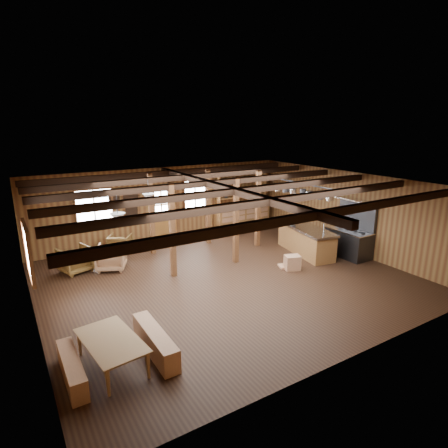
{
  "coord_description": "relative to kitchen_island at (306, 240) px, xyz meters",
  "views": [
    {
      "loc": [
        -5.3,
        -8.65,
        4.47
      ],
      "look_at": [
        0.7,
        1.24,
        1.27
      ],
      "focal_mm": 30.0,
      "sensor_mm": 36.0,
      "label": 1
    }
  ],
  "objects": [
    {
      "name": "timber_posts",
      "position": [
        -3.03,
        1.63,
        0.92
      ],
      "size": [
        3.95,
        2.35,
        2.8
      ],
      "color": "#432713",
      "rests_on": "floor"
    },
    {
      "name": "notice_boards",
      "position": [
        -5.05,
        4.01,
        1.16
      ],
      "size": [
        1.08,
        0.03,
        0.9
      ],
      "color": "silver",
      "rests_on": "wall_back"
    },
    {
      "name": "bench_wall",
      "position": [
        -8.2,
        -2.8,
        -0.27
      ],
      "size": [
        0.29,
        1.52,
        0.42
      ],
      "primitive_type": "cube",
      "color": "#966544",
      "rests_on": "floor"
    },
    {
      "name": "room",
      "position": [
        -3.55,
        -0.45,
        0.92
      ],
      "size": [
        10.04,
        9.04,
        2.84
      ],
      "color": "black",
      "rests_on": "ground"
    },
    {
      "name": "window_left",
      "position": [
        -8.51,
        0.05,
        1.12
      ],
      "size": [
        0.14,
        1.24,
        1.32
      ],
      "color": "white",
      "rests_on": "wall_back"
    },
    {
      "name": "pot_rack",
      "position": [
        -0.62,
        -0.12,
        1.8
      ],
      "size": [
        0.33,
        3.0,
        0.44
      ],
      "color": "#313133",
      "rests_on": "ceiling"
    },
    {
      "name": "commercial_range",
      "position": [
        1.1,
        -0.96,
        0.15
      ],
      "size": [
        0.81,
        1.58,
        1.95
      ],
      "color": "#313133",
      "rests_on": "floor"
    },
    {
      "name": "pendant_lamps",
      "position": [
        -5.8,
        0.55,
        1.77
      ],
      "size": [
        1.86,
        2.36,
        0.66
      ],
      "color": "#313133",
      "rests_on": "ceiling"
    },
    {
      "name": "ceiling_joists",
      "position": [
        -3.55,
        -0.27,
        2.2
      ],
      "size": [
        9.8,
        8.82,
        0.18
      ],
      "color": "black",
      "rests_on": "ceiling"
    },
    {
      "name": "back_door",
      "position": [
        -3.55,
        4.0,
        0.4
      ],
      "size": [
        1.02,
        0.08,
        2.15
      ],
      "color": "brown",
      "rests_on": "floor"
    },
    {
      "name": "armchair_b",
      "position": [
        -5.54,
        3.35,
        -0.15
      ],
      "size": [
        0.99,
        1.0,
        0.66
      ],
      "primitive_type": "imported",
      "rotation": [
        0.0,
        0.0,
        2.56
      ],
      "color": "brown",
      "rests_on": "floor"
    },
    {
      "name": "back_counter",
      "position": [
        -0.15,
        3.76,
        0.12
      ],
      "size": [
        2.55,
        0.6,
        2.45
      ],
      "color": "brown",
      "rests_on": "floor"
    },
    {
      "name": "counter_pot",
      "position": [
        0.06,
        0.82,
        0.55
      ],
      "size": [
        0.29,
        0.29,
        0.18
      ],
      "primitive_type": "cylinder",
      "color": "silver",
      "rests_on": "kitchen_island"
    },
    {
      "name": "window_back_right",
      "position": [
        -2.25,
        4.01,
        1.12
      ],
      "size": [
        1.02,
        0.06,
        1.32
      ],
      "color": "white",
      "rests_on": "wall_back"
    },
    {
      "name": "bowl",
      "position": [
        -0.27,
        0.46,
        0.5
      ],
      "size": [
        0.3,
        0.3,
        0.07
      ],
      "primitive_type": "imported",
      "rotation": [
        0.0,
        0.0,
        -0.07
      ],
      "color": "silver",
      "rests_on": "kitchen_island"
    },
    {
      "name": "window_back_left",
      "position": [
        -6.15,
        4.01,
        1.12
      ],
      "size": [
        1.32,
        0.06,
        1.32
      ],
      "color": "white",
      "rests_on": "wall_back"
    },
    {
      "name": "armchair_a",
      "position": [
        -7.18,
        2.4,
        -0.09
      ],
      "size": [
        1.05,
        1.07,
        0.78
      ],
      "primitive_type": "imported",
      "rotation": [
        0.0,
        0.0,
        3.44
      ],
      "color": "brown",
      "rests_on": "floor"
    },
    {
      "name": "armchair_c",
      "position": [
        -6.19,
        2.03,
        -0.09
      ],
      "size": [
        1.12,
        1.13,
        0.78
      ],
      "primitive_type": "imported",
      "rotation": [
        0.0,
        0.0,
        2.7
      ],
      "color": "#895F3E",
      "rests_on": "floor"
    },
    {
      "name": "bench_aisle",
      "position": [
        -6.63,
        -2.8,
        -0.24
      ],
      "size": [
        0.33,
        1.75,
        0.48
      ],
      "primitive_type": "cube",
      "color": "#966544",
      "rests_on": "floor"
    },
    {
      "name": "dining_table",
      "position": [
        -7.45,
        -2.8,
        -0.19
      ],
      "size": [
        1.09,
        1.71,
        0.57
      ],
      "primitive_type": "imported",
      "rotation": [
        0.0,
        0.0,
        1.69
      ],
      "color": "#997045",
      "rests_on": "floor"
    },
    {
      "name": "step_stool",
      "position": [
        -1.41,
        -0.93,
        -0.25
      ],
      "size": [
        0.61,
        0.52,
        0.46
      ],
      "primitive_type": "cube",
      "rotation": [
        0.0,
        0.0,
        -0.33
      ],
      "color": "#966544",
      "rests_on": "floor"
    },
    {
      "name": "kitchen_island",
      "position": [
        0.0,
        0.0,
        0.0
      ],
      "size": [
        1.3,
        2.61,
        1.2
      ],
      "rotation": [
        0.0,
        0.0,
        -0.17
      ],
      "color": "brown",
      "rests_on": "floor"
    }
  ]
}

